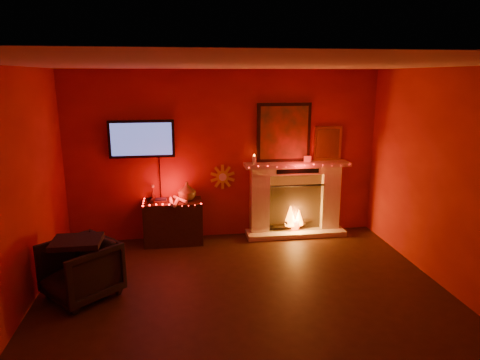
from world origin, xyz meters
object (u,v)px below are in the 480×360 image
object	(u,v)px
armchair	(81,270)
sunburst_clock	(223,177)
tv	(142,139)
fireplace	(295,192)
console_table	(174,219)

from	to	relation	value
armchair	sunburst_clock	bearing A→B (deg)	91.87
tv	sunburst_clock	xyz separation A→B (m)	(1.25, 0.03, -0.65)
fireplace	armchair	distance (m)	3.55
fireplace	console_table	distance (m)	2.02
sunburst_clock	armchair	bearing A→B (deg)	-136.51
fireplace	armchair	bearing A→B (deg)	-151.03
fireplace	tv	xyz separation A→B (m)	(-2.44, 0.06, 0.92)
console_table	armchair	world-z (taller)	console_table
sunburst_clock	console_table	xyz separation A→B (m)	(-0.80, -0.22, -0.61)
tv	console_table	distance (m)	1.35
tv	armchair	distance (m)	2.29
fireplace	sunburst_clock	distance (m)	1.23
tv	armchair	bearing A→B (deg)	-110.14
tv	console_table	size ratio (longest dim) A/B	1.26
tv	armchair	size ratio (longest dim) A/B	1.62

